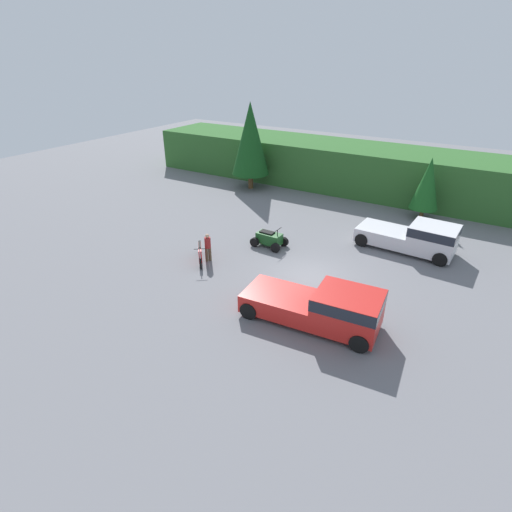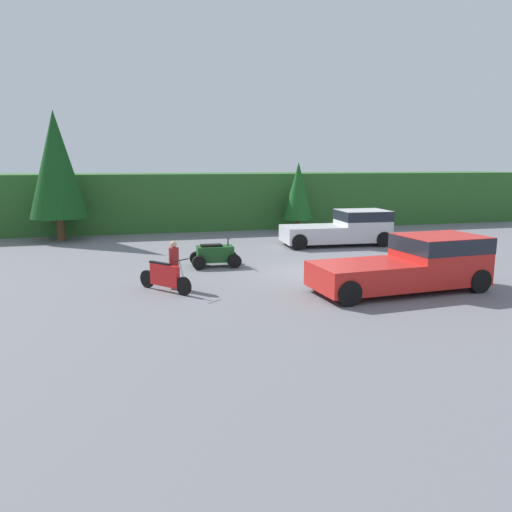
{
  "view_description": "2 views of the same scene",
  "coord_description": "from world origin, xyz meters",
  "px_view_note": "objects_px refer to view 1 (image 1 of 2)",
  "views": [
    {
      "loc": [
        7.01,
        -16.88,
        10.57
      ],
      "look_at": [
        -2.71,
        -0.91,
        0.95
      ],
      "focal_mm": 28.0,
      "sensor_mm": 36.0,
      "label": 1
    },
    {
      "loc": [
        -7.12,
        -17.98,
        4.21
      ],
      "look_at": [
        -2.71,
        -0.91,
        0.95
      ],
      "focal_mm": 35.0,
      "sensor_mm": 36.0,
      "label": 2
    }
  ],
  "objects_px": {
    "dirt_bike": "(200,253)",
    "rider_person": "(208,246)",
    "pickup_truck_red": "(325,306)",
    "quad_atv": "(269,239)",
    "pickup_truck_second": "(416,237)"
  },
  "relations": [
    {
      "from": "dirt_bike",
      "to": "rider_person",
      "type": "relative_size",
      "value": 1.14
    },
    {
      "from": "rider_person",
      "to": "dirt_bike",
      "type": "bearing_deg",
      "value": -106.05
    },
    {
      "from": "pickup_truck_red",
      "to": "rider_person",
      "type": "bearing_deg",
      "value": 160.07
    },
    {
      "from": "rider_person",
      "to": "quad_atv",
      "type": "bearing_deg",
      "value": 94.04
    },
    {
      "from": "dirt_bike",
      "to": "quad_atv",
      "type": "relative_size",
      "value": 0.92
    },
    {
      "from": "pickup_truck_second",
      "to": "quad_atv",
      "type": "height_order",
      "value": "pickup_truck_second"
    },
    {
      "from": "pickup_truck_red",
      "to": "pickup_truck_second",
      "type": "bearing_deg",
      "value": 74.8
    },
    {
      "from": "pickup_truck_red",
      "to": "rider_person",
      "type": "xyz_separation_m",
      "value": [
        -7.87,
        2.17,
        -0.06
      ]
    },
    {
      "from": "pickup_truck_red",
      "to": "rider_person",
      "type": "height_order",
      "value": "pickup_truck_red"
    },
    {
      "from": "pickup_truck_red",
      "to": "quad_atv",
      "type": "height_order",
      "value": "pickup_truck_red"
    },
    {
      "from": "dirt_bike",
      "to": "quad_atv",
      "type": "bearing_deg",
      "value": 108.48
    },
    {
      "from": "rider_person",
      "to": "pickup_truck_red",
      "type": "bearing_deg",
      "value": 18.86
    },
    {
      "from": "quad_atv",
      "to": "rider_person",
      "type": "xyz_separation_m",
      "value": [
        -1.99,
        -3.42,
        0.42
      ]
    },
    {
      "from": "pickup_truck_second",
      "to": "dirt_bike",
      "type": "distance_m",
      "value": 12.54
    },
    {
      "from": "pickup_truck_red",
      "to": "dirt_bike",
      "type": "relative_size",
      "value": 3.23
    }
  ]
}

